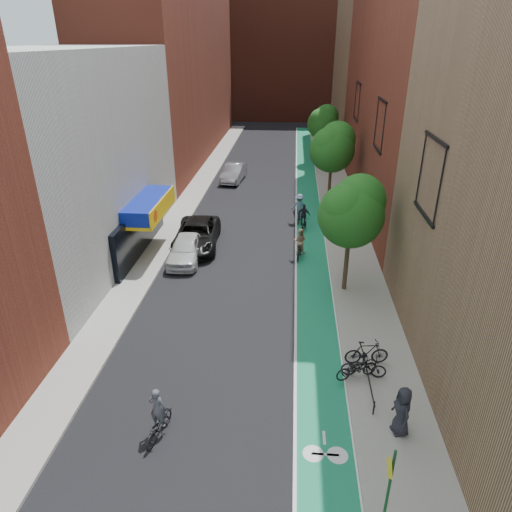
% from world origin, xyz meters
% --- Properties ---
extents(ground, '(160.00, 160.00, 0.00)m').
position_xyz_m(ground, '(0.00, 0.00, 0.00)').
color(ground, black).
rests_on(ground, ground).
extents(bike_lane, '(2.00, 68.00, 0.01)m').
position_xyz_m(bike_lane, '(4.00, 26.00, 0.01)').
color(bike_lane, '#14754C').
rests_on(bike_lane, ground).
extents(sidewalk_left, '(2.00, 68.00, 0.15)m').
position_xyz_m(sidewalk_left, '(-6.00, 26.00, 0.07)').
color(sidewalk_left, gray).
rests_on(sidewalk_left, ground).
extents(sidewalk_right, '(3.00, 68.00, 0.15)m').
position_xyz_m(sidewalk_right, '(6.50, 26.00, 0.07)').
color(sidewalk_right, gray).
rests_on(sidewalk_right, ground).
extents(building_left_white, '(8.00, 20.00, 12.00)m').
position_xyz_m(building_left_white, '(-11.00, 14.00, 6.00)').
color(building_left_white, silver).
rests_on(building_left_white, ground).
extents(building_left_far_red, '(8.00, 36.00, 22.00)m').
position_xyz_m(building_left_far_red, '(-11.00, 42.00, 11.00)').
color(building_left_far_red, maroon).
rests_on(building_left_far_red, ground).
extents(building_right_mid_red, '(8.00, 28.00, 22.00)m').
position_xyz_m(building_right_mid_red, '(12.00, 26.00, 11.00)').
color(building_right_mid_red, maroon).
rests_on(building_right_mid_red, ground).
extents(building_right_far_tan, '(8.00, 20.00, 18.00)m').
position_xyz_m(building_right_far_tan, '(12.00, 50.00, 9.00)').
color(building_right_far_tan, '#8C6B4C').
rests_on(building_right_far_tan, ground).
extents(building_far_closure, '(30.00, 14.00, 20.00)m').
position_xyz_m(building_far_closure, '(0.00, 72.00, 10.00)').
color(building_far_closure, maroon).
rests_on(building_far_closure, ground).
extents(tree_near, '(3.40, 3.36, 6.42)m').
position_xyz_m(tree_near, '(5.65, 10.02, 4.66)').
color(tree_near, '#332619').
rests_on(tree_near, ground).
extents(tree_mid, '(3.55, 3.53, 6.74)m').
position_xyz_m(tree_mid, '(5.65, 24.02, 4.89)').
color(tree_mid, '#332619').
rests_on(tree_mid, ground).
extents(tree_far, '(3.30, 3.25, 6.21)m').
position_xyz_m(tree_far, '(5.65, 38.02, 4.50)').
color(tree_far, '#332619').
rests_on(tree_far, ground).
extents(sign_pole, '(0.13, 0.71, 3.00)m').
position_xyz_m(sign_pole, '(5.38, -3.50, 1.84)').
color(sign_pole, '#194C26').
rests_on(sign_pole, sidewalk_right).
extents(parked_car_white, '(1.96, 4.64, 1.57)m').
position_xyz_m(parked_car_white, '(-3.75, 13.07, 0.78)').
color(parked_car_white, silver).
rests_on(parked_car_white, ground).
extents(parked_car_black, '(3.12, 6.09, 1.65)m').
position_xyz_m(parked_car_black, '(-3.51, 15.16, 0.82)').
color(parked_car_black, black).
rests_on(parked_car_black, ground).
extents(parked_car_silver, '(2.20, 5.09, 1.63)m').
position_xyz_m(parked_car_silver, '(-3.00, 30.60, 0.81)').
color(parked_car_silver, gray).
rests_on(parked_car_silver, ground).
extents(cyclist_lead, '(0.98, 1.84, 1.97)m').
position_xyz_m(cyclist_lead, '(-1.67, -0.62, 0.65)').
color(cyclist_lead, black).
rests_on(cyclist_lead, ground).
extents(cyclist_lane_near, '(0.88, 1.66, 1.95)m').
position_xyz_m(cyclist_lane_near, '(3.20, 13.89, 0.83)').
color(cyclist_lane_near, black).
rests_on(cyclist_lane_near, ground).
extents(cyclist_lane_mid, '(0.99, 1.66, 1.93)m').
position_xyz_m(cyclist_lane_mid, '(3.51, 18.54, 0.73)').
color(cyclist_lane_mid, black).
rests_on(cyclist_lane_mid, ground).
extents(cyclist_lane_far, '(1.25, 1.51, 2.17)m').
position_xyz_m(cyclist_lane_far, '(3.20, 20.10, 1.04)').
color(cyclist_lane_far, black).
rests_on(cyclist_lane_far, ground).
extents(parked_bike_near, '(1.81, 0.70, 0.94)m').
position_xyz_m(parked_bike_near, '(5.70, 2.87, 0.62)').
color(parked_bike_near, black).
rests_on(parked_bike_near, sidewalk_right).
extents(parked_bike_mid, '(1.88, 0.75, 1.10)m').
position_xyz_m(parked_bike_mid, '(5.92, 3.69, 0.70)').
color(parked_bike_mid, black).
rests_on(parked_bike_mid, sidewalk_right).
extents(parked_bike_far, '(1.89, 1.28, 0.94)m').
position_xyz_m(parked_bike_far, '(5.40, 2.77, 0.62)').
color(parked_bike_far, black).
rests_on(parked_bike_far, sidewalk_right).
extents(pedestrian, '(0.79, 1.02, 1.86)m').
position_xyz_m(pedestrian, '(6.56, 0.07, 1.08)').
color(pedestrian, black).
rests_on(pedestrian, sidewalk_right).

